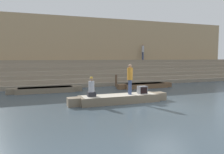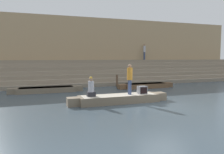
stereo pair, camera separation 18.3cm
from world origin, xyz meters
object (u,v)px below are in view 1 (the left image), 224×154
moored_boat_distant (145,85)px  mooring_post (116,81)px  moored_boat_shore (46,90)px  person_standing (130,77)px  tv_set (142,90)px  rowboat_main (119,98)px  person_on_steps (143,50)px  person_rowing (91,88)px

moored_boat_distant → mooring_post: bearing=153.6°
mooring_post → moored_boat_distant: bearing=-29.3°
mooring_post → moored_boat_shore: bearing=-171.1°
person_standing → tv_set: 1.08m
moored_boat_shore → mooring_post: bearing=3.8°
rowboat_main → person_standing: person_standing is taller
rowboat_main → mooring_post: bearing=69.5°
person_on_steps → tv_set: bearing=-144.5°
moored_boat_shore → person_on_steps: 13.14m
moored_boat_shore → person_standing: bearing=-55.8°
rowboat_main → person_standing: 1.35m
person_rowing → tv_set: size_ratio=2.16×
person_rowing → moored_boat_shore: bearing=102.5°
mooring_post → tv_set: bearing=-97.0°
person_rowing → tv_set: 2.97m
mooring_post → person_on_steps: 8.03m
moored_boat_distant → rowboat_main: bearing=-128.2°
person_standing → person_on_steps: person_on_steps is taller
person_standing → person_rowing: 2.28m
person_standing → person_on_steps: size_ratio=0.94×
moored_boat_shore → person_on_steps: size_ratio=2.89×
mooring_post → person_on_steps: size_ratio=0.59×
moored_boat_shore → mooring_post: size_ratio=4.91×
moored_boat_shore → tv_set: bearing=-51.4°
person_standing → mooring_post: person_standing is taller
tv_set → person_on_steps: size_ratio=0.27×
person_standing → mooring_post: size_ratio=1.60×
moored_boat_shore → person_rowing: bearing=-73.0°
tv_set → person_standing: bearing=170.8°
rowboat_main → person_on_steps: bearing=55.7°
person_standing → moored_boat_shore: person_standing is taller
moored_boat_shore → mooring_post: mooring_post is taller
mooring_post → person_standing: bearing=-103.9°
tv_set → mooring_post: 6.24m
rowboat_main → person_standing: bearing=-5.3°
person_standing → moored_boat_distant: size_ratio=0.35×
mooring_post → person_rowing: bearing=-121.7°
person_standing → mooring_post: 6.39m
moored_boat_shore → moored_boat_distant: 7.94m
mooring_post → person_on_steps: person_on_steps is taller
rowboat_main → person_on_steps: person_on_steps is taller
moored_boat_distant → mooring_post: 2.46m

